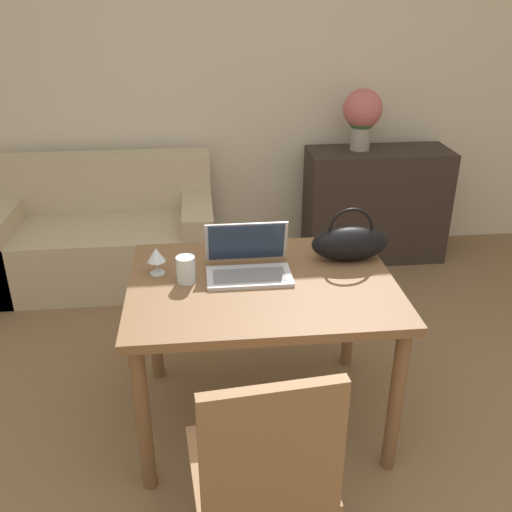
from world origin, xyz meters
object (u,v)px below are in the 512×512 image
laptop (248,260)px  wine_glass (156,256)px  couch (105,239)px  drinking_glass (186,270)px  flower_vase (362,114)px  chair (263,469)px  handbag (350,242)px

laptop → wine_glass: 0.40m
couch → drinking_glass: drinking_glass is taller
wine_glass → flower_vase: (1.33, 1.60, 0.24)m
chair → laptop: size_ratio=2.53×
wine_glass → flower_vase: bearing=50.2°
laptop → flower_vase: size_ratio=0.87×
drinking_glass → couch: bearing=111.3°
chair → drinking_glass: chair is taller
laptop → handbag: (0.47, 0.07, 0.03)m
chair → handbag: handbag is taller
couch → drinking_glass: 1.70m
couch → flower_vase: flower_vase is taller
drinking_glass → flower_vase: size_ratio=0.28×
chair → wine_glass: (-0.36, 0.93, 0.31)m
wine_glass → handbag: size_ratio=0.35×
drinking_glass → wine_glass: wine_glass is taller
chair → drinking_glass: 0.92m
couch → flower_vase: 1.97m
laptop → drinking_glass: laptop is taller
drinking_glass → wine_glass: (-0.13, 0.09, 0.03)m
chair → wine_glass: size_ratio=7.61×
laptop → wine_glass: size_ratio=3.00×
laptop → wine_glass: bearing=176.8°
laptop → drinking_glass: size_ratio=3.16×
couch → wine_glass: (0.46, -1.43, 0.53)m
drinking_glass → flower_vase: 2.09m
laptop → chair: bearing=-92.3°
laptop → couch: bearing=120.6°
couch → handbag: bearing=-45.9°
drinking_glass → flower_vase: flower_vase is taller
couch → wine_glass: 1.59m
laptop → drinking_glass: 0.28m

